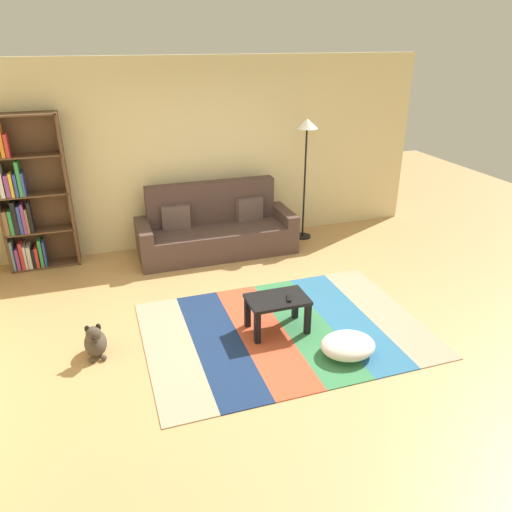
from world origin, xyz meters
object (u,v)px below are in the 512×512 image
Objects in this scene: bookshelf at (26,202)px; dog at (95,342)px; standing_lamp at (306,140)px; tv_remote at (289,298)px; pouf at (348,345)px; coffee_table at (277,305)px; couch at (216,230)px.

bookshelf is 2.63m from dog.
standing_lamp is 2.96m from tv_remote.
dog is 2.01m from tv_remote.
dog is at bearing -73.88° from bookshelf.
dog is (-2.39, 0.80, 0.05)m from pouf.
pouf is at bearing -35.14° from tv_remote.
bookshelf is 3.69m from coffee_table.
dog is at bearing -165.17° from tv_remote.
dog is 2.65× the size of tv_remote.
coffee_table is 1.16× the size of pouf.
pouf is at bearing -46.15° from bookshelf.
bookshelf is 13.79× the size of tv_remote.
coffee_table is at bearing -119.31° from standing_lamp.
tv_remote is at bearing -116.77° from standing_lamp.
couch reaches higher than coffee_table.
bookshelf reaches higher than couch.
pouf is 0.78m from tv_remote.
tv_remote is at bearing -44.31° from bookshelf.
couch is 2.29m from coffee_table.
pouf is at bearing -105.28° from standing_lamp.
couch reaches higher than tv_remote.
standing_lamp is at bearing 4.30° from couch.
coffee_table is 3.00m from standing_lamp.
couch is 1.09× the size of bookshelf.
coffee_table is at bearing -87.62° from couch.
tv_remote reaches higher than pouf.
pouf is 1.40× the size of dog.
couch is 3.51× the size of coffee_table.
couch is 3.00m from pouf.
bookshelf is 4.54m from pouf.
coffee_table is 1.89m from dog.
coffee_table is at bearing 128.35° from pouf.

